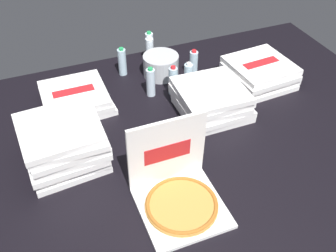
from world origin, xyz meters
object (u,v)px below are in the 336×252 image
at_px(pizza_stack_left_far, 259,73).
at_px(water_bottle_5, 122,62).
at_px(pizza_stack_center_far, 211,100).
at_px(water_bottle_1, 150,50).
at_px(open_pizza_box, 178,192).
at_px(water_bottle_2, 149,45).
at_px(ice_bucket, 161,65).
at_px(water_bottle_0, 193,64).
at_px(water_bottle_3, 173,81).
at_px(pizza_stack_right_mid, 76,99).
at_px(water_bottle_6, 188,77).
at_px(water_bottle_4, 151,82).
at_px(pizza_stack_center_near, 64,144).

relative_size(pizza_stack_left_far, water_bottle_5, 2.13).
bearing_deg(pizza_stack_center_far, water_bottle_1, 102.12).
distance_m(open_pizza_box, water_bottle_5, 1.27).
xyz_separation_m(open_pizza_box, water_bottle_2, (0.36, 1.43, 0.03)).
xyz_separation_m(ice_bucket, water_bottle_0, (0.21, -0.11, 0.02)).
height_order(water_bottle_1, water_bottle_3, same).
relative_size(pizza_stack_right_mid, water_bottle_6, 2.05).
distance_m(ice_bucket, water_bottle_3, 0.25).
xyz_separation_m(water_bottle_2, water_bottle_4, (-0.17, -0.49, 0.00)).
bearing_deg(pizza_stack_right_mid, water_bottle_5, 33.11).
bearing_deg(pizza_stack_right_mid, water_bottle_3, -9.25).
relative_size(ice_bucket, water_bottle_6, 1.20).
distance_m(pizza_stack_right_mid, water_bottle_1, 0.73).
distance_m(pizza_stack_center_far, water_bottle_6, 0.29).
height_order(open_pizza_box, water_bottle_6, open_pizza_box).
xyz_separation_m(pizza_stack_center_far, pizza_stack_left_far, (0.48, 0.19, -0.02)).
height_order(pizza_stack_left_far, water_bottle_1, water_bottle_1).
relative_size(pizza_stack_right_mid, ice_bucket, 1.71).
xyz_separation_m(ice_bucket, water_bottle_4, (-0.16, -0.21, 0.02)).
xyz_separation_m(pizza_stack_center_far, water_bottle_2, (-0.13, 0.82, 0.01)).
height_order(ice_bucket, water_bottle_4, water_bottle_4).
xyz_separation_m(ice_bucket, water_bottle_6, (0.11, -0.25, 0.02)).
bearing_deg(water_bottle_3, open_pizza_box, -110.89).
bearing_deg(water_bottle_1, pizza_stack_left_far, -40.65).
relative_size(water_bottle_1, water_bottle_2, 1.00).
bearing_deg(water_bottle_6, open_pizza_box, -116.99).
xyz_separation_m(pizza_stack_center_near, water_bottle_0, (1.04, 0.54, -0.03)).
relative_size(pizza_stack_center_near, water_bottle_5, 2.11).
height_order(pizza_stack_left_far, water_bottle_5, water_bottle_5).
bearing_deg(water_bottle_4, water_bottle_5, 107.48).
distance_m(open_pizza_box, pizza_stack_left_far, 1.26).
bearing_deg(water_bottle_6, pizza_stack_left_far, -11.06).
height_order(pizza_stack_center_near, pizza_stack_left_far, pizza_stack_center_near).
bearing_deg(pizza_stack_center_far, ice_bucket, 104.80).
relative_size(ice_bucket, water_bottle_4, 1.20).
bearing_deg(water_bottle_2, pizza_stack_center_far, -80.77).
bearing_deg(water_bottle_3, water_bottle_4, 164.98).
relative_size(water_bottle_0, water_bottle_6, 1.00).
relative_size(open_pizza_box, ice_bucket, 1.67).
relative_size(open_pizza_box, pizza_stack_right_mid, 0.98).
distance_m(pizza_stack_right_mid, water_bottle_4, 0.51).
height_order(pizza_stack_left_far, pizza_stack_right_mid, pizza_stack_left_far).
bearing_deg(water_bottle_2, water_bottle_1, -108.40).
relative_size(water_bottle_1, water_bottle_6, 1.00).
xyz_separation_m(water_bottle_4, water_bottle_5, (-0.10, 0.33, 0.00)).
distance_m(pizza_stack_center_near, ice_bucket, 1.05).
xyz_separation_m(water_bottle_1, water_bottle_5, (-0.24, -0.08, 0.00)).
bearing_deg(pizza_stack_left_far, water_bottle_3, 171.14).
distance_m(water_bottle_2, water_bottle_4, 0.52).
bearing_deg(pizza_stack_center_far, open_pizza_box, -128.78).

